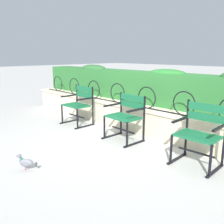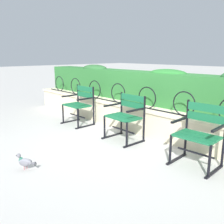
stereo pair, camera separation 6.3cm
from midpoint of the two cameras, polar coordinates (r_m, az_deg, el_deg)
The scene contains 8 objects.
ground_plane at distance 4.43m, azimuth -1.39°, elevation -7.16°, with size 60.00×60.00×0.00m, color #B7B5AF.
stone_wall at distance 4.97m, azimuth 6.28°, elevation -1.66°, with size 7.37×0.41×0.54m.
iron_arch_fence at distance 4.92m, azimuth 4.34°, elevation 3.60°, with size 6.83×0.02×0.42m.
hedge_row at distance 5.18m, azimuth 9.98°, elevation 5.83°, with size 7.22×0.55×0.79m.
park_chair_left at distance 5.55m, azimuth -8.04°, elevation 1.92°, with size 0.62×0.53×0.86m.
park_chair_centre at distance 4.48m, azimuth 2.86°, elevation -0.77°, with size 0.65×0.54×0.84m.
park_chair_right at distance 3.66m, azimuth 19.36°, elevation -4.57°, with size 0.63×0.54×0.89m.
pigeon_near_chairs at distance 3.60m, azimuth -19.84°, elevation -11.00°, with size 0.26×0.20×0.22m.
Camera 1 is at (3.04, -2.82, 1.54)m, focal length 39.23 mm.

